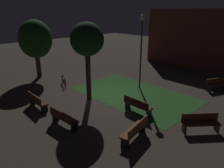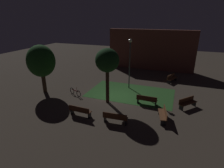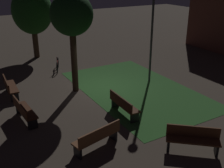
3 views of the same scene
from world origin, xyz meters
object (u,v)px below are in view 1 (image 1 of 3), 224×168
bench_front_left (217,84)px  bench_by_lamp (137,105)px  bench_near_trees (201,122)px  tree_tall_center (35,39)px  bench_corner (37,101)px  bench_front_right (135,130)px  lamp_post_near_wall (141,41)px  tree_back_left (87,41)px  bench_lawn_edge (63,118)px  bicycle (64,81)px

bench_front_left → bench_by_lamp: 7.25m
bench_near_trees → tree_tall_center: bearing=-173.7°
bench_corner → bench_by_lamp: same height
bench_front_right → lamp_post_near_wall: (-4.22, 5.46, 3.03)m
tree_back_left → lamp_post_near_wall: lamp_post_near_wall is taller
bench_front_left → bench_front_right: size_ratio=0.99×
bench_corner → bench_near_trees: size_ratio=1.08×
bench_near_trees → bench_front_right: bearing=-121.6°
bench_front_left → tree_back_left: bearing=-123.1°
tree_tall_center → bench_front_left: bearing=33.1°
bench_lawn_edge → bench_front_right: 3.68m
bench_lawn_edge → tree_tall_center: (-8.84, 3.00, 2.77)m
bench_lawn_edge → bench_by_lamp: (1.59, 3.83, 0.00)m
bench_corner → bench_by_lamp: bearing=40.3°
bench_by_lamp → bench_near_trees: 3.43m
lamp_post_near_wall → bench_front_left: bearing=40.9°
bench_near_trees → bench_by_lamp: bearing=-168.3°
bench_front_left → tree_tall_center: tree_tall_center is taller
bench_near_trees → bench_front_left: bearing=104.9°
bench_corner → bench_near_trees: (7.87, 4.52, 0.00)m
bicycle → bench_near_trees: bearing=6.4°
bench_by_lamp → bicycle: bearing=-176.3°
bench_by_lamp → bicycle: (-7.01, -0.46, -0.14)m
bench_near_trees → tree_back_left: bearing=-167.9°
tree_back_left → bench_lawn_edge: bearing=-59.1°
tree_back_left → bench_front_right: bearing=-14.6°
bench_lawn_edge → tree_back_left: 4.89m
bench_front_right → lamp_post_near_wall: lamp_post_near_wall is taller
bench_corner → bench_front_right: (6.16, 1.74, 0.00)m
bench_front_left → tree_tall_center: size_ratio=0.38×
tree_back_left → tree_tall_center: 7.03m
bench_corner → bench_lawn_edge: (2.92, 0.00, 0.00)m
bench_near_trees → bench_corner: bearing=-150.1°
bench_lawn_edge → bench_front_left: same height
tree_tall_center → lamp_post_near_wall: lamp_post_near_wall is taller
bicycle → bench_front_right: bearing=-10.6°
bench_front_right → tree_back_left: bearing=165.4°
bench_front_left → bench_by_lamp: same height
bench_front_left → bench_near_trees: bearing=-75.1°
tree_tall_center → bicycle: (3.41, 0.37, -2.90)m
bench_corner → lamp_post_near_wall: (1.94, 7.20, 3.03)m
bench_by_lamp → bench_front_right: size_ratio=0.97×
bench_corner → bench_near_trees: bearing=29.9°
bench_lawn_edge → bench_front_right: (3.24, 1.74, 0.00)m
bench_lawn_edge → tree_back_left: bearing=120.9°
tree_tall_center → bicycle: bearing=6.1°
bench_lawn_edge → tree_tall_center: tree_tall_center is taller
bench_corner → bench_by_lamp: (4.51, 3.83, 0.00)m
tree_tall_center → bicycle: tree_tall_center is taller
bench_front_left → bench_lawn_edge: bearing=-106.7°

